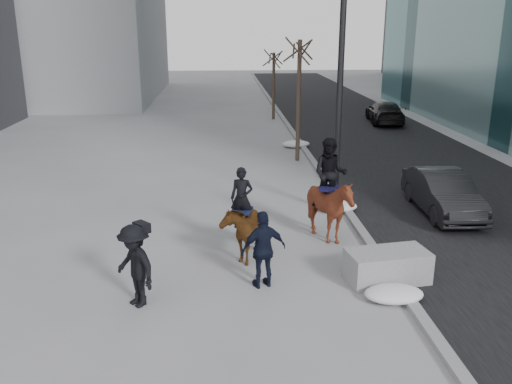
{
  "coord_description": "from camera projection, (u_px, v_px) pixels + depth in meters",
  "views": [
    {
      "loc": [
        -0.86,
        -11.92,
        5.55
      ],
      "look_at": [
        0.0,
        1.2,
        1.5
      ],
      "focal_mm": 38.0,
      "sensor_mm": 36.0,
      "label": 1
    }
  ],
  "objects": [
    {
      "name": "feeder",
      "position": [
        264.0,
        249.0,
        11.8
      ],
      "size": [
        1.11,
        1.0,
        1.75
      ],
      "color": "black",
      "rests_on": "ground"
    },
    {
      "name": "ground",
      "position": [
        259.0,
        266.0,
        13.05
      ],
      "size": [
        120.0,
        120.0,
        0.0
      ],
      "primitive_type": "plane",
      "color": "gray",
      "rests_on": "ground"
    },
    {
      "name": "planter",
      "position": [
        387.0,
        266.0,
        12.19
      ],
      "size": [
        1.93,
        1.18,
        0.72
      ],
      "primitive_type": "cube",
      "rotation": [
        0.0,
        0.0,
        0.16
      ],
      "color": "#969698",
      "rests_on": "ground"
    },
    {
      "name": "lamppost",
      "position": [
        341.0,
        46.0,
        15.35
      ],
      "size": [
        0.25,
        0.91,
        9.09
      ],
      "color": "black",
      "rests_on": "ground"
    },
    {
      "name": "tree_near",
      "position": [
        299.0,
        95.0,
        22.48
      ],
      "size": [
        1.2,
        1.2,
        5.58
      ],
      "primitive_type": null,
      "color": "#392A21",
      "rests_on": "ground"
    },
    {
      "name": "mounted_right",
      "position": [
        330.0,
        201.0,
        14.32
      ],
      "size": [
        1.95,
        2.05,
        2.77
      ],
      "color": "#471A0E",
      "rests_on": "ground"
    },
    {
      "name": "car_far",
      "position": [
        385.0,
        112.0,
        32.02
      ],
      "size": [
        2.32,
        4.62,
        1.29
      ],
      "primitive_type": "imported",
      "rotation": [
        0.0,
        0.0,
        3.02
      ],
      "color": "black",
      "rests_on": "ground"
    },
    {
      "name": "camera_crew",
      "position": [
        135.0,
        265.0,
        10.99
      ],
      "size": [
        1.24,
        1.28,
        1.75
      ],
      "color": "black",
      "rests_on": "ground"
    },
    {
      "name": "snow_piles",
      "position": [
        327.0,
        192.0,
        18.34
      ],
      "size": [
        1.31,
        15.89,
        0.33
      ],
      "color": "silver",
      "rests_on": "ground"
    },
    {
      "name": "road",
      "position": [
        406.0,
        162.0,
        23.03
      ],
      "size": [
        8.0,
        90.0,
        0.01
      ],
      "primitive_type": "cube",
      "color": "black",
      "rests_on": "ground"
    },
    {
      "name": "mounted_left",
      "position": [
        242.0,
        224.0,
        13.41
      ],
      "size": [
        1.17,
        1.87,
        2.25
      ],
      "color": "#48240E",
      "rests_on": "ground"
    },
    {
      "name": "car_near",
      "position": [
        443.0,
        193.0,
        16.57
      ],
      "size": [
        1.46,
        3.99,
        1.31
      ],
      "primitive_type": "imported",
      "rotation": [
        0.0,
        0.0,
        -0.02
      ],
      "color": "black",
      "rests_on": "ground"
    },
    {
      "name": "curb",
      "position": [
        313.0,
        162.0,
        22.76
      ],
      "size": [
        0.25,
        90.0,
        0.12
      ],
      "primitive_type": "cube",
      "color": "gray",
      "rests_on": "ground"
    },
    {
      "name": "tree_far",
      "position": [
        274.0,
        83.0,
        32.91
      ],
      "size": [
        1.2,
        1.2,
        4.46
      ],
      "primitive_type": null,
      "color": "#33291E",
      "rests_on": "ground"
    }
  ]
}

